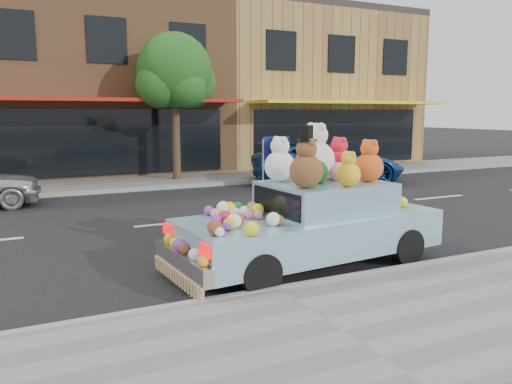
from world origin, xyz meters
TOP-DOWN VIEW (x-y plane):
  - ground at (0.00, 0.00)m, footprint 120.00×120.00m
  - near_sidewalk at (0.00, -6.50)m, footprint 60.00×3.00m
  - far_sidewalk at (0.00, 6.50)m, footprint 60.00×3.00m
  - near_kerb at (0.00, -5.00)m, footprint 60.00×0.12m
  - far_kerb at (0.00, 5.00)m, footprint 60.00×0.12m
  - storefront_mid at (0.00, 11.97)m, footprint 10.00×9.80m
  - storefront_right at (10.00, 11.97)m, footprint 10.00×9.80m
  - street_tree at (2.03, 6.55)m, footprint 3.00×2.70m
  - car_blue at (6.69, 3.92)m, footprint 5.78×3.94m
  - art_car at (1.16, -3.96)m, footprint 4.62×2.12m

SIDE VIEW (x-z plane):
  - ground at x=0.00m, z-range 0.00..0.00m
  - near_sidewalk at x=0.00m, z-range 0.00..0.12m
  - far_sidewalk at x=0.00m, z-range 0.00..0.12m
  - near_kerb at x=0.00m, z-range 0.00..0.13m
  - far_kerb at x=0.00m, z-range 0.00..0.13m
  - car_blue at x=6.69m, z-range 0.00..1.47m
  - art_car at x=1.16m, z-range -0.33..1.98m
  - storefront_mid at x=0.00m, z-range -0.01..7.29m
  - storefront_right at x=10.00m, z-range -0.01..7.29m
  - street_tree at x=2.03m, z-range 1.08..6.30m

